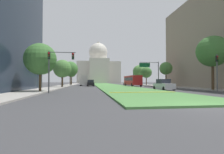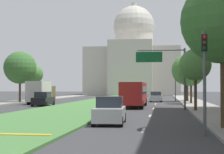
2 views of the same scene
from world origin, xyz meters
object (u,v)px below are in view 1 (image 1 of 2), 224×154
(traffic_light_near_left, at_px, (56,62))
(sedan_distant, at_px, (127,83))
(sedan_midblock, at_px, (91,83))
(box_truck_delivery, at_px, (84,80))
(overhead_guide_sign, at_px, (151,69))
(city_bus, at_px, (132,80))
(traffic_light_far_right, at_px, (133,76))
(street_tree_left_distant, at_px, (72,73))
(capitol_building, at_px, (98,69))
(street_tree_right_far, at_px, (146,72))
(sedan_lead_stopped, at_px, (164,85))
(traffic_light_near_right, at_px, (217,68))
(street_tree_right_distant, at_px, (139,72))
(street_tree_left_far, at_px, (70,69))
(street_tree_left_near, at_px, (40,59))
(street_tree_right_near, at_px, (212,51))
(street_tree_right_mid, at_px, (166,68))
(street_tree_left_mid, at_px, (62,69))

(traffic_light_near_left, relative_size, sedan_distant, 1.22)
(sedan_midblock, xyz_separation_m, box_truck_delivery, (-1.89, 4.61, 0.83))
(overhead_guide_sign, relative_size, city_bus, 0.59)
(traffic_light_far_right, distance_m, street_tree_left_distant, 24.21)
(capitol_building, height_order, street_tree_right_far, capitol_building)
(sedan_lead_stopped, bearing_deg, traffic_light_far_right, 82.19)
(sedan_lead_stopped, xyz_separation_m, city_bus, (0.00, 20.49, 0.93))
(traffic_light_near_right, relative_size, street_tree_right_distant, 0.67)
(street_tree_right_far, bearing_deg, traffic_light_near_right, -93.06)
(traffic_light_far_right, bearing_deg, sedan_lead_stopped, -97.81)
(street_tree_left_far, relative_size, sedan_distant, 1.85)
(street_tree_left_near, bearing_deg, street_tree_right_near, 0.65)
(traffic_light_far_right, xyz_separation_m, street_tree_right_mid, (1.08, -26.89, 1.26))
(capitol_building, relative_size, street_tree_right_far, 4.62)
(street_tree_left_far, bearing_deg, street_tree_left_mid, -90.20)
(traffic_light_far_right, distance_m, street_tree_right_near, 42.71)
(traffic_light_near_right, relative_size, overhead_guide_sign, 0.80)
(street_tree_right_near, height_order, city_bus, street_tree_right_near)
(traffic_light_near_right, bearing_deg, city_bus, 102.04)
(street_tree_left_far, distance_m, box_truck_delivery, 7.06)
(sedan_lead_stopped, bearing_deg, street_tree_right_far, 76.16)
(capitol_building, height_order, traffic_light_far_right, capitol_building)
(traffic_light_far_right, distance_m, street_tree_right_mid, 26.95)
(street_tree_right_far, xyz_separation_m, sedan_midblock, (-19.11, -8.04, -3.57))
(street_tree_right_mid, bearing_deg, street_tree_left_far, 145.28)
(street_tree_right_near, xyz_separation_m, street_tree_left_mid, (-25.12, 16.60, -1.75))
(traffic_light_far_right, bearing_deg, street_tree_right_near, -88.22)
(street_tree_left_near, distance_m, street_tree_left_far, 33.22)
(traffic_light_near_left, height_order, street_tree_right_mid, street_tree_right_mid)
(overhead_guide_sign, xyz_separation_m, sedan_distant, (-1.57, 21.49, -3.85))
(street_tree_left_near, relative_size, street_tree_right_distant, 0.84)
(street_tree_right_far, height_order, street_tree_right_distant, street_tree_right_distant)
(sedan_lead_stopped, distance_m, city_bus, 20.51)
(overhead_guide_sign, height_order, sedan_distant, overhead_guide_sign)
(street_tree_right_near, relative_size, sedan_lead_stopped, 1.97)
(traffic_light_far_right, distance_m, street_tree_right_far, 10.33)
(street_tree_left_distant, height_order, sedan_midblock, street_tree_left_distant)
(street_tree_left_near, bearing_deg, capitol_building, 82.37)
(street_tree_left_near, relative_size, street_tree_right_mid, 1.06)
(overhead_guide_sign, height_order, box_truck_delivery, overhead_guide_sign)
(street_tree_right_far, xyz_separation_m, city_bus, (-7.35, -9.36, -2.65))
(traffic_light_far_right, bearing_deg, sedan_midblock, -133.53)
(sedan_midblock, distance_m, sedan_distant, 20.63)
(traffic_light_near_left, relative_size, overhead_guide_sign, 0.80)
(street_tree_left_distant, bearing_deg, street_tree_left_near, -90.22)
(street_tree_right_far, bearing_deg, street_tree_right_near, -90.98)
(traffic_light_near_left, distance_m, street_tree_left_near, 3.27)
(street_tree_left_near, relative_size, sedan_distant, 1.53)
(traffic_light_near_right, xyz_separation_m, street_tree_left_near, (-24.11, 2.24, 1.09))
(traffic_light_near_right, distance_m, street_tree_right_mid, 18.32)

